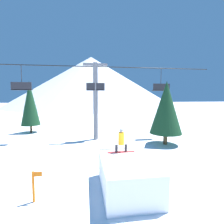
% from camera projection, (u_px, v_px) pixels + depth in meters
% --- Properties ---
extents(ground_plane, '(220.00, 220.00, 0.00)m').
position_uv_depth(ground_plane, '(140.00, 188.00, 8.38)').
color(ground_plane, white).
extents(mountain_ridge, '(70.09, 70.09, 21.17)m').
position_uv_depth(mountain_ridge, '(91.00, 82.00, 76.51)').
color(mountain_ridge, silver).
rests_on(mountain_ridge, ground_plane).
extents(snow_ramp, '(2.39, 3.61, 1.45)m').
position_uv_depth(snow_ramp, '(127.00, 175.00, 8.13)').
color(snow_ramp, white).
rests_on(snow_ramp, ground_plane).
extents(snowboarder, '(1.44, 0.31, 1.28)m').
position_uv_depth(snowboarder, '(121.00, 141.00, 9.14)').
color(snowboarder, '#B22D2D').
rests_on(snowboarder, snow_ramp).
extents(chairlift, '(24.20, 0.46, 7.68)m').
position_uv_depth(chairlift, '(96.00, 94.00, 17.38)').
color(chairlift, slate).
rests_on(chairlift, ground_plane).
extents(pine_tree_near, '(2.86, 2.86, 5.72)m').
position_uv_depth(pine_tree_near, '(166.00, 108.00, 15.66)').
color(pine_tree_near, '#4C3823').
rests_on(pine_tree_near, ground_plane).
extents(pine_tree_far, '(2.19, 2.19, 6.18)m').
position_uv_depth(pine_tree_far, '(30.00, 103.00, 20.79)').
color(pine_tree_far, '#4C3823').
rests_on(pine_tree_far, ground_plane).
extents(trail_marker, '(0.41, 0.10, 1.31)m').
position_uv_depth(trail_marker, '(34.00, 186.00, 7.22)').
color(trail_marker, orange).
rests_on(trail_marker, ground_plane).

